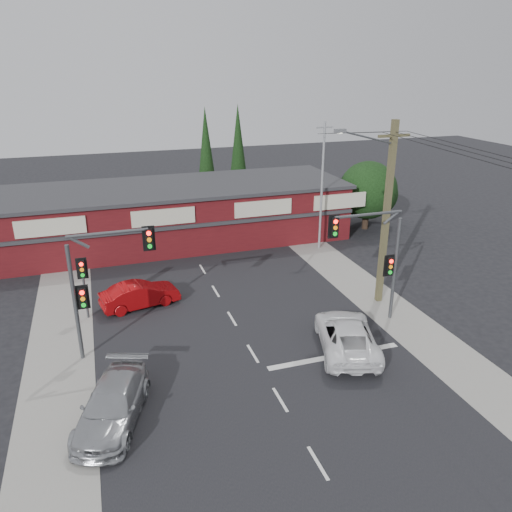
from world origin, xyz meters
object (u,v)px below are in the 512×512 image
object	(u,v)px
silver_suv	(113,404)
shop_building	(170,214)
red_sedan	(140,295)
utility_pole	(385,209)
white_suv	(347,335)

from	to	relation	value
silver_suv	shop_building	size ratio (longest dim) A/B	0.18
red_sedan	utility_pole	size ratio (longest dim) A/B	0.43
white_suv	silver_suv	bearing A→B (deg)	27.21
white_suv	utility_pole	xyz separation A→B (m)	(4.07, 4.06, 4.65)
shop_building	utility_pole	bearing A→B (deg)	-56.24
white_suv	shop_building	distance (m)	18.86
white_suv	utility_pole	distance (m)	7.39
shop_building	silver_suv	bearing A→B (deg)	-105.18
red_sedan	utility_pole	bearing A→B (deg)	-117.09
silver_suv	utility_pole	bearing A→B (deg)	41.00
red_sedan	utility_pole	xyz separation A→B (m)	(12.77, -3.50, 4.69)
shop_building	red_sedan	bearing A→B (deg)	-108.02
shop_building	utility_pole	xyz separation A→B (m)	(9.36, -14.00, 3.26)
white_suv	silver_suv	world-z (taller)	white_suv
shop_building	utility_pole	size ratio (longest dim) A/B	2.73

